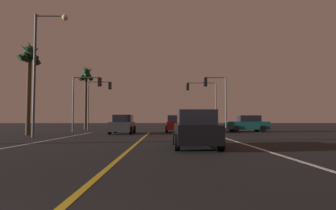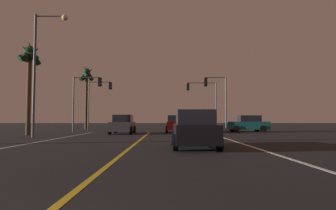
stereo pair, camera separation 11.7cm
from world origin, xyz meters
name	(u,v)px [view 2 (the right image)]	position (x,y,z in m)	size (l,w,h in m)	color
lane_edge_right	(266,151)	(5.65, 10.23, 0.00)	(0.16, 32.46, 0.01)	silver
lane_center_divider	(126,151)	(0.00, 10.23, 0.00)	(0.16, 32.46, 0.01)	gold
car_ahead_far	(175,124)	(2.59, 27.56, 0.82)	(2.02, 4.30, 1.70)	black
car_crossing_side	(247,124)	(10.06, 27.93, 0.82)	(4.30, 2.02, 1.70)	black
car_lead_same_lane	(194,130)	(2.91, 11.62, 0.82)	(2.02, 4.30, 1.70)	black
car_oncoming	(123,125)	(-2.27, 24.26, 0.82)	(2.02, 4.30, 1.70)	black
traffic_light_near_right	(215,92)	(6.60, 26.96, 4.08)	(2.35, 0.36, 5.56)	#4C4C51
traffic_light_near_left	(87,91)	(-6.30, 26.96, 4.10)	(2.93, 0.36, 5.55)	#4C4C51
traffic_light_far_right	(202,95)	(5.94, 32.46, 4.27)	(3.69, 0.36, 5.73)	#4C4C51
traffic_light_far_left	(100,94)	(-6.35, 32.46, 4.29)	(2.89, 0.36, 5.83)	#4C4C51
street_lamp_left_mid	(42,59)	(-7.33, 18.93, 5.60)	(2.42, 0.44, 8.92)	#4C4C51
palm_tree_left_mid	(30,61)	(-9.67, 21.92, 6.12)	(1.91, 2.07, 7.77)	#473826
palm_tree_left_far	(87,78)	(-8.85, 35.78, 6.73)	(2.18, 2.23, 8.54)	#473826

